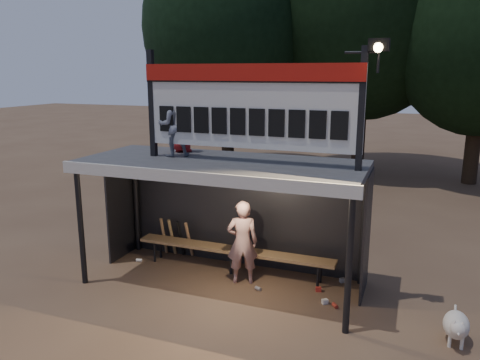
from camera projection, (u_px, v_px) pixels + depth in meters
name	position (u px, v px, depth m)	size (l,w,h in m)	color
ground	(222.00, 283.00, 8.71)	(80.00, 80.00, 0.00)	brown
player	(242.00, 242.00, 8.57)	(0.57, 0.38, 1.58)	silver
child_a	(173.00, 125.00, 8.48)	(0.56, 0.44, 1.15)	slate
child_b	(182.00, 126.00, 8.96)	(0.49, 0.32, 0.99)	#A6191C
dugout_shelter	(227.00, 184.00, 8.52)	(5.10, 2.08, 2.32)	#3A3A3D
scoreboard_assembly	(251.00, 103.00, 7.76)	(4.10, 0.27, 1.99)	black
bench	(233.00, 251.00, 9.11)	(4.00, 0.35, 0.48)	#987247
tree_left	(227.00, 27.00, 17.96)	(6.46, 6.46, 9.27)	black
tree_mid	(366.00, 8.00, 17.44)	(7.22, 7.22, 10.36)	#2F1F15
dog	(456.00, 325.00, 6.72)	(0.36, 0.81, 0.49)	silver
bats	(176.00, 238.00, 9.85)	(0.68, 0.35, 0.84)	#936B44
litter	(284.00, 287.00, 8.47)	(4.25, 1.14, 0.08)	#B0271E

